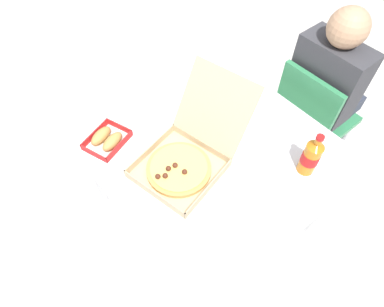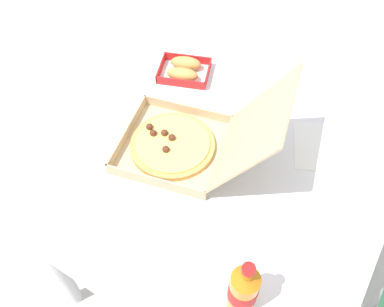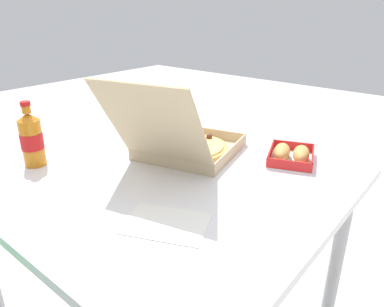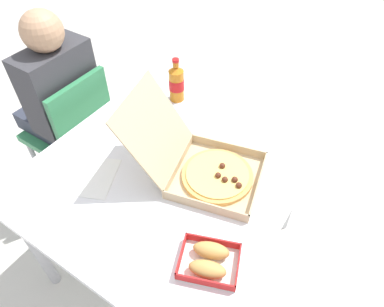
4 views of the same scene
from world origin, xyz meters
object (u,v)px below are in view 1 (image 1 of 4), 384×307
pizza_box_open (185,157)px  cola_bottle (311,157)px  paper_menu (211,97)px  chair (310,116)px  bread_side_box (107,139)px  diner_person (328,85)px

pizza_box_open → cola_bottle: size_ratio=2.56×
paper_menu → chair: bearing=35.8°
paper_menu → bread_side_box: bearing=-120.5°
diner_person → paper_menu: size_ratio=5.48×
diner_person → bread_side_box: size_ratio=4.98×
diner_person → bread_side_box: bearing=-108.1°
pizza_box_open → bread_side_box: bearing=-146.8°
chair → diner_person: diner_person is taller
diner_person → cola_bottle: 0.65m
pizza_box_open → cola_bottle: bearing=47.9°
cola_bottle → bread_side_box: bearing=-138.3°
pizza_box_open → bread_side_box: pizza_box_open is taller
diner_person → paper_menu: bearing=-117.9°
pizza_box_open → paper_menu: size_ratio=2.73×
bread_side_box → cola_bottle: 0.90m
chair → bread_side_box: 1.19m
chair → bread_side_box: (-0.38, -1.10, 0.26)m
diner_person → paper_menu: diner_person is taller
bread_side_box → paper_menu: 0.57m
cola_bottle → chair: bearing=119.7°
bread_side_box → paper_menu: bread_side_box is taller
pizza_box_open → cola_bottle: pizza_box_open is taller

